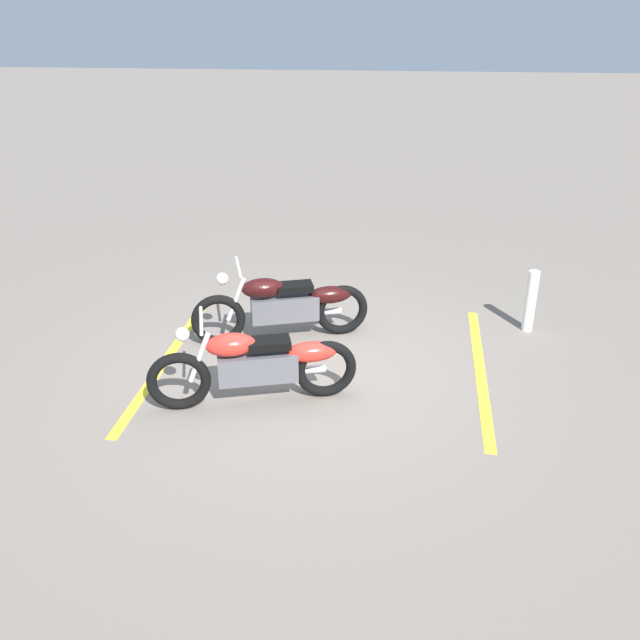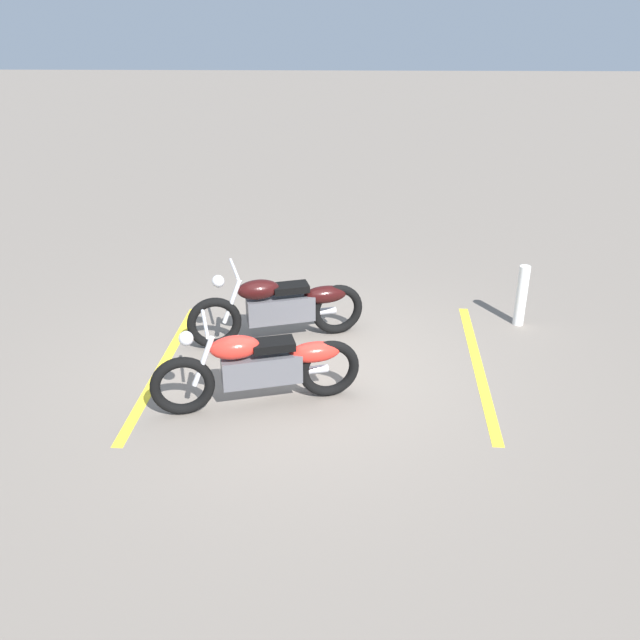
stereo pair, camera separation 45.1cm
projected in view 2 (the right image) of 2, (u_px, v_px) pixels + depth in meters
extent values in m
plane|color=slate|center=(305.00, 370.00, 8.18)|extent=(60.00, 60.00, 0.00)
torus|color=black|center=(183.00, 386.00, 7.21)|extent=(0.68, 0.27, 0.67)
torus|color=black|center=(329.00, 369.00, 7.53)|extent=(0.68, 0.27, 0.67)
cube|color=#59595E|center=(262.00, 370.00, 7.34)|extent=(0.87, 0.42, 0.32)
ellipsoid|color=red|center=(235.00, 347.00, 7.16)|extent=(0.57, 0.40, 0.24)
ellipsoid|color=red|center=(315.00, 352.00, 7.40)|extent=(0.60, 0.37, 0.22)
cube|color=black|center=(273.00, 345.00, 7.25)|extent=(0.49, 0.34, 0.09)
cylinder|color=silver|center=(203.00, 361.00, 7.14)|extent=(0.27, 0.12, 0.56)
cylinder|color=silver|center=(205.00, 324.00, 6.97)|extent=(0.19, 0.61, 0.04)
sphere|color=silver|center=(186.00, 338.00, 6.99)|extent=(0.15, 0.15, 0.15)
cylinder|color=silver|center=(297.00, 372.00, 7.62)|extent=(0.70, 0.26, 0.09)
torus|color=black|center=(214.00, 323.00, 8.53)|extent=(0.67, 0.29, 0.67)
torus|color=black|center=(337.00, 309.00, 8.88)|extent=(0.67, 0.29, 0.67)
cube|color=#59595E|center=(281.00, 309.00, 8.68)|extent=(0.87, 0.44, 0.32)
ellipsoid|color=black|center=(258.00, 290.00, 8.49)|extent=(0.58, 0.41, 0.24)
ellipsoid|color=black|center=(325.00, 295.00, 8.75)|extent=(0.60, 0.38, 0.22)
cube|color=black|center=(290.00, 288.00, 8.59)|extent=(0.49, 0.35, 0.09)
cylinder|color=silver|center=(232.00, 302.00, 8.47)|extent=(0.27, 0.13, 0.56)
cylinder|color=silver|center=(234.00, 269.00, 8.29)|extent=(0.20, 0.61, 0.04)
sphere|color=silver|center=(218.00, 281.00, 8.31)|extent=(0.15, 0.15, 0.15)
cylinder|color=silver|center=(309.00, 313.00, 8.96)|extent=(0.70, 0.28, 0.09)
cylinder|color=white|center=(521.00, 296.00, 9.08)|extent=(0.14, 0.14, 0.82)
cube|color=yellow|center=(162.00, 366.00, 8.24)|extent=(0.29, 3.20, 0.01)
cube|color=yellow|center=(478.00, 366.00, 8.25)|extent=(0.29, 3.20, 0.01)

